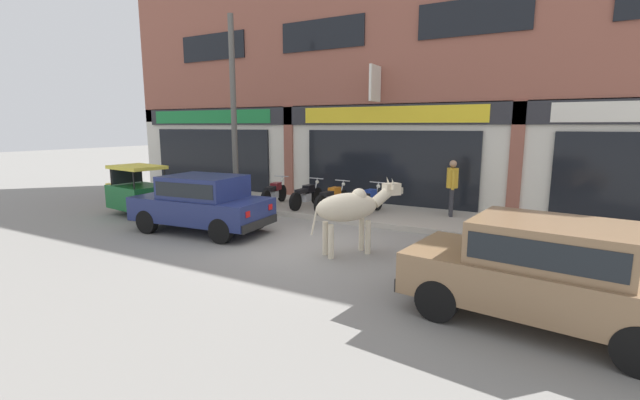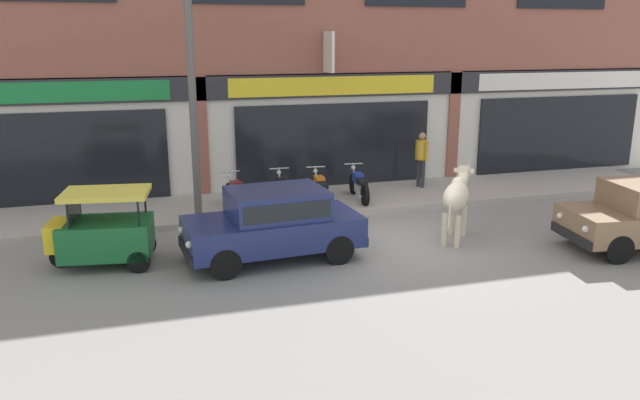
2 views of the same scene
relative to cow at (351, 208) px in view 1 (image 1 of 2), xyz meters
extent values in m
plane|color=gray|center=(-1.16, 0.21, -1.01)|extent=(90.00, 90.00, 0.00)
cube|color=#A8A093|center=(-1.16, 3.84, -0.93)|extent=(19.00, 2.86, 0.15)
cube|color=#8E5142|center=(-1.16, 5.55, 5.21)|extent=(23.00, 0.55, 6.69)
cube|color=silver|center=(-1.16, 5.55, 0.69)|extent=(23.00, 0.55, 3.40)
cube|color=#28282D|center=(-1.16, 5.23, 2.04)|extent=(22.08, 0.08, 0.64)
cube|color=black|center=(-8.82, 5.22, 0.34)|extent=(5.83, 0.10, 2.40)
cube|color=#197A38|center=(-8.82, 5.20, 2.04)|extent=(6.13, 0.05, 0.52)
cube|color=#8E5142|center=(-4.99, 5.25, 0.69)|extent=(0.36, 0.12, 3.40)
cube|color=black|center=(-1.16, 5.22, 0.34)|extent=(5.83, 0.10, 2.40)
cube|color=yellow|center=(-1.16, 5.20, 2.04)|extent=(6.13, 0.05, 0.52)
cube|color=#8E5142|center=(2.68, 5.25, 0.69)|extent=(0.36, 0.12, 3.40)
cube|color=black|center=(-8.49, 5.24, 4.73)|extent=(3.13, 0.06, 1.00)
cube|color=black|center=(-3.60, 5.24, 4.73)|extent=(3.13, 0.06, 1.00)
cube|color=black|center=(1.29, 5.24, 4.73)|extent=(3.13, 0.06, 1.00)
cube|color=silver|center=(-1.47, 4.82, 2.99)|extent=(0.08, 0.80, 1.10)
ellipsoid|color=beige|center=(-0.06, -0.08, 0.01)|extent=(1.27, 1.43, 0.60)
sphere|color=beige|center=(0.11, 0.14, 0.24)|extent=(0.32, 0.32, 0.32)
cylinder|color=beige|center=(0.09, 0.35, -0.65)|extent=(0.12, 0.12, 0.72)
cylinder|color=beige|center=(0.32, 0.18, -0.65)|extent=(0.12, 0.12, 0.72)
cylinder|color=beige|center=(-0.44, -0.33, -0.65)|extent=(0.12, 0.12, 0.72)
cylinder|color=beige|center=(-0.21, -0.51, -0.65)|extent=(0.12, 0.12, 0.72)
cylinder|color=beige|center=(0.44, 0.57, 0.16)|extent=(0.47, 0.51, 0.43)
cube|color=beige|center=(0.60, 0.78, 0.33)|extent=(0.39, 0.42, 0.26)
cube|color=tan|center=(0.71, 0.92, 0.29)|extent=(0.21, 0.21, 0.14)
cone|color=beige|center=(0.50, 0.81, 0.51)|extent=(0.11, 0.12, 0.19)
cone|color=beige|center=(0.65, 0.68, 0.51)|extent=(0.11, 0.12, 0.19)
cube|color=beige|center=(0.42, 0.81, 0.39)|extent=(0.14, 0.12, 0.10)
cube|color=beige|center=(0.68, 0.61, 0.39)|extent=(0.14, 0.12, 0.10)
cylinder|color=beige|center=(-0.51, -0.66, -0.21)|extent=(0.13, 0.15, 0.60)
cylinder|color=black|center=(-5.27, -0.91, -0.71)|extent=(0.61, 0.23, 0.60)
cylinder|color=black|center=(-5.38, 0.52, -0.71)|extent=(0.61, 0.23, 0.60)
cylinder|color=black|center=(-2.97, -0.73, -0.71)|extent=(0.61, 0.23, 0.60)
cylinder|color=black|center=(-3.09, 0.70, -0.71)|extent=(0.61, 0.23, 0.60)
cube|color=navy|center=(-4.18, -0.11, -0.41)|extent=(3.61, 1.87, 0.60)
cube|color=navy|center=(-4.08, -0.10, 0.17)|extent=(2.01, 1.58, 0.56)
cube|color=black|center=(-4.08, -0.10, 0.17)|extent=(1.86, 1.59, 0.35)
cube|color=black|center=(-5.90, -0.24, -0.63)|extent=(0.24, 1.52, 0.20)
cube|color=black|center=(-2.45, 0.03, -0.63)|extent=(0.24, 1.52, 0.20)
sphere|color=silver|center=(-5.89, -0.72, -0.33)|extent=(0.14, 0.14, 0.14)
sphere|color=silver|center=(-5.97, 0.23, -0.33)|extent=(0.14, 0.14, 0.14)
cube|color=red|center=(-2.39, -0.46, -0.31)|extent=(0.04, 0.16, 0.14)
cube|color=red|center=(-2.47, 0.52, -0.31)|extent=(0.04, 0.16, 0.14)
cylinder|color=black|center=(2.40, -2.30, -0.71)|extent=(0.62, 0.25, 0.60)
cylinder|color=black|center=(2.58, -0.87, -0.71)|extent=(0.62, 0.25, 0.60)
cube|color=#846647|center=(3.63, -1.73, -0.41)|extent=(3.67, 2.02, 0.60)
cube|color=#846647|center=(3.73, -1.74, 0.17)|extent=(2.06, 1.66, 0.56)
cube|color=black|center=(3.73, -1.74, 0.17)|extent=(1.92, 1.67, 0.35)
cube|color=black|center=(1.91, -1.52, -0.63)|extent=(0.31, 1.52, 0.20)
sphere|color=silver|center=(1.82, -1.99, -0.33)|extent=(0.14, 0.14, 0.14)
sphere|color=silver|center=(1.94, -1.04, -0.33)|extent=(0.14, 0.14, 0.14)
cylinder|color=black|center=(-8.28, 0.63, -0.79)|extent=(0.45, 0.18, 0.44)
cylinder|color=black|center=(-6.82, -0.10, -0.79)|extent=(0.45, 0.18, 0.44)
cylinder|color=black|center=(-6.67, 0.93, -0.79)|extent=(0.45, 0.18, 0.44)
cube|color=#19602D|center=(-7.39, 0.50, -0.44)|extent=(1.86, 1.39, 0.70)
cube|color=yellow|center=(-8.28, 0.63, -0.34)|extent=(0.48, 0.91, 0.52)
cylinder|color=black|center=(-8.03, 0.10, 0.19)|extent=(0.04, 0.04, 0.55)
cylinder|color=black|center=(-7.88, 1.07, 0.19)|extent=(0.04, 0.04, 0.55)
cylinder|color=black|center=(-6.76, -0.09, 0.19)|extent=(0.04, 0.04, 0.55)
cylinder|color=black|center=(-6.62, 0.89, 0.19)|extent=(0.04, 0.04, 0.55)
cube|color=#DBCC42|center=(-7.34, 0.50, 0.46)|extent=(1.76, 1.32, 0.10)
cube|color=black|center=(-7.96, 0.59, 0.18)|extent=(0.16, 0.92, 0.50)
cylinder|color=black|center=(-4.44, 3.95, -0.58)|extent=(0.20, 0.57, 0.56)
cylinder|color=black|center=(-4.21, 2.72, -0.58)|extent=(0.20, 0.57, 0.56)
cube|color=#B2B5BA|center=(-4.32, 3.31, -0.54)|extent=(0.25, 0.35, 0.24)
cube|color=maroon|center=(-4.35, 3.47, -0.28)|extent=(0.31, 0.44, 0.24)
cube|color=black|center=(-4.28, 3.07, -0.30)|extent=(0.31, 0.55, 0.12)
cylinder|color=#B2B5BA|center=(-4.43, 3.89, -0.28)|extent=(0.09, 0.27, 0.59)
cylinder|color=#B2B5BA|center=(-4.43, 3.93, 0.00)|extent=(0.52, 0.13, 0.03)
sphere|color=silver|center=(-4.44, 3.98, -0.12)|extent=(0.12, 0.12, 0.12)
cylinder|color=#B2B5BA|center=(-4.36, 2.94, -0.62)|extent=(0.15, 0.48, 0.06)
cylinder|color=black|center=(-3.10, 4.00, -0.58)|extent=(0.11, 0.56, 0.56)
cylinder|color=black|center=(-3.13, 2.75, -0.58)|extent=(0.11, 0.56, 0.56)
cube|color=#B2B5BA|center=(-3.12, 3.36, -0.54)|extent=(0.21, 0.32, 0.24)
cube|color=black|center=(-3.12, 3.52, -0.28)|extent=(0.25, 0.41, 0.24)
cube|color=black|center=(-3.13, 3.12, -0.30)|extent=(0.23, 0.53, 0.12)
cylinder|color=#B2B5BA|center=(-3.11, 3.94, -0.28)|extent=(0.05, 0.27, 0.59)
cylinder|color=#B2B5BA|center=(-3.11, 3.98, 0.00)|extent=(0.52, 0.04, 0.03)
sphere|color=silver|center=(-3.10, 4.04, -0.12)|extent=(0.12, 0.12, 0.12)
cylinder|color=#B2B5BA|center=(-3.24, 3.00, -0.62)|extent=(0.07, 0.48, 0.06)
cylinder|color=black|center=(-2.11, 3.92, -0.58)|extent=(0.15, 0.57, 0.56)
cylinder|color=black|center=(-2.22, 2.67, -0.58)|extent=(0.15, 0.57, 0.56)
cube|color=#B2B5BA|center=(-2.17, 3.27, -0.54)|extent=(0.23, 0.34, 0.24)
cube|color=orange|center=(-2.15, 3.43, -0.28)|extent=(0.27, 0.42, 0.24)
cube|color=black|center=(-2.19, 3.03, -0.30)|extent=(0.26, 0.54, 0.12)
cylinder|color=#B2B5BA|center=(-2.12, 3.86, -0.28)|extent=(0.06, 0.27, 0.59)
cylinder|color=#B2B5BA|center=(-2.12, 3.90, 0.00)|extent=(0.52, 0.07, 0.03)
sphere|color=silver|center=(-2.11, 3.96, -0.12)|extent=(0.12, 0.12, 0.12)
cylinder|color=#B2B5BA|center=(-2.31, 2.92, -0.62)|extent=(0.10, 0.48, 0.06)
cylinder|color=black|center=(-0.99, 4.03, -0.58)|extent=(0.15, 0.57, 0.56)
cylinder|color=black|center=(-1.10, 2.79, -0.58)|extent=(0.15, 0.57, 0.56)
cube|color=#B2B5BA|center=(-1.05, 3.39, -0.54)|extent=(0.23, 0.34, 0.24)
cube|color=navy|center=(-1.03, 3.55, -0.28)|extent=(0.27, 0.42, 0.24)
cube|color=black|center=(-1.07, 3.15, -0.30)|extent=(0.27, 0.54, 0.12)
cylinder|color=#B2B5BA|center=(-0.99, 3.97, -0.28)|extent=(0.06, 0.27, 0.59)
cylinder|color=#B2B5BA|center=(-0.99, 4.01, 0.00)|extent=(0.52, 0.08, 0.03)
sphere|color=silver|center=(-0.99, 4.07, -0.12)|extent=(0.12, 0.12, 0.12)
cylinder|color=#B2B5BA|center=(-1.19, 3.04, -0.62)|extent=(0.10, 0.48, 0.06)
cylinder|color=#2D2D33|center=(1.14, 4.33, -0.45)|extent=(0.11, 0.11, 0.82)
cylinder|color=#2D2D33|center=(1.19, 4.16, -0.45)|extent=(0.11, 0.11, 0.82)
cylinder|color=gold|center=(1.16, 4.24, 0.24)|extent=(0.32, 0.32, 0.56)
cylinder|color=gold|center=(1.10, 4.44, 0.22)|extent=(0.08, 0.08, 0.56)
cylinder|color=gold|center=(1.22, 4.04, 0.22)|extent=(0.08, 0.08, 0.56)
sphere|color=tan|center=(1.16, 4.24, 0.64)|extent=(0.20, 0.20, 0.20)
cylinder|color=#595651|center=(-5.39, 2.71, 2.11)|extent=(0.18, 0.18, 5.93)
camera|label=1|loc=(3.71, -8.02, 1.70)|focal=24.00mm
camera|label=2|loc=(-6.67, -11.92, 3.42)|focal=35.00mm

